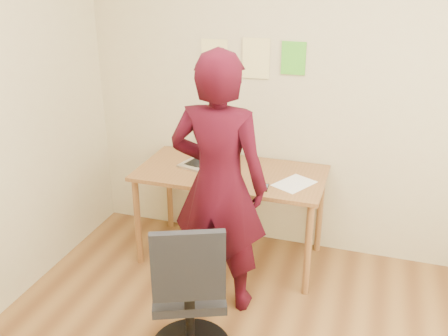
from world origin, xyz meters
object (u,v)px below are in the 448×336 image
(laptop, at_px, (209,158))
(office_chair, at_px, (189,302))
(person, at_px, (219,185))
(desk, at_px, (231,182))
(phone, at_px, (264,187))

(laptop, distance_m, office_chair, 1.30)
(person, bearing_deg, desk, -81.34)
(desk, height_order, phone, phone)
(phone, relative_size, person, 0.07)
(phone, bearing_deg, desk, 140.37)
(desk, relative_size, office_chair, 1.50)
(desk, bearing_deg, office_chair, -84.95)
(person, bearing_deg, office_chair, 90.90)
(office_chair, bearing_deg, laptop, 80.93)
(desk, bearing_deg, person, -80.97)
(desk, distance_m, person, 0.59)
(laptop, height_order, office_chair, laptop)
(desk, height_order, person, person)
(laptop, bearing_deg, phone, -14.78)
(desk, distance_m, laptop, 0.26)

